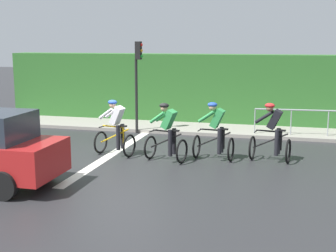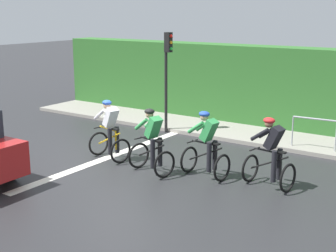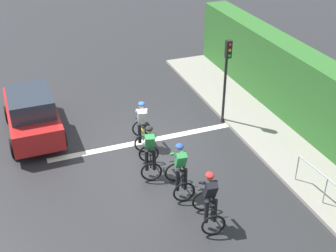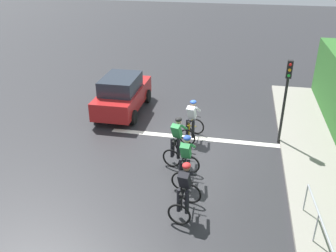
% 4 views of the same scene
% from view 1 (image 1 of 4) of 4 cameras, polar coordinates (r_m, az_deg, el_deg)
% --- Properties ---
extents(ground_plane, '(80.00, 80.00, 0.00)m').
position_cam_1_polar(ground_plane, '(14.16, -5.28, -3.48)').
color(ground_plane, '#28282B').
extents(sidewalk_kerb, '(2.80, 18.16, 0.12)m').
position_cam_1_polar(sidewalk_kerb, '(18.15, 5.76, -0.21)').
color(sidewalk_kerb, gray).
rests_on(sidewalk_kerb, ground).
extents(stone_wall_low, '(0.44, 18.16, 0.67)m').
position_cam_1_polar(stone_wall_low, '(18.97, 6.20, 1.09)').
color(stone_wall_low, gray).
rests_on(stone_wall_low, ground).
extents(hedge_wall, '(1.10, 18.16, 2.83)m').
position_cam_1_polar(hedge_wall, '(19.13, 6.40, 4.43)').
color(hedge_wall, '#2D6628').
rests_on(hedge_wall, ground).
extents(road_marking_stop_line, '(7.00, 0.30, 0.01)m').
position_cam_1_polar(road_marking_stop_line, '(14.30, -6.76, -3.36)').
color(road_marking_stop_line, silver).
rests_on(road_marking_stop_line, ground).
extents(cyclist_lead, '(0.85, 1.18, 1.66)m').
position_cam_1_polar(cyclist_lead, '(13.50, 12.53, -0.91)').
color(cyclist_lead, black).
rests_on(cyclist_lead, ground).
extents(cyclist_second, '(0.80, 1.15, 1.66)m').
position_cam_1_polar(cyclist_second, '(13.42, 5.75, -0.78)').
color(cyclist_second, black).
rests_on(cyclist_second, ground).
extents(cyclist_mid, '(0.92, 1.21, 1.66)m').
position_cam_1_polar(cyclist_mid, '(13.18, -0.12, -0.93)').
color(cyclist_mid, black).
rests_on(cyclist_mid, ground).
extents(cyclist_fourth, '(0.90, 1.20, 1.66)m').
position_cam_1_polar(cyclist_fourth, '(13.94, -6.40, -0.37)').
color(cyclist_fourth, black).
rests_on(cyclist_fourth, ground).
extents(traffic_light_near_crossing, '(0.21, 0.31, 3.34)m').
position_cam_1_polar(traffic_light_near_crossing, '(17.08, -3.71, 6.48)').
color(traffic_light_near_crossing, black).
rests_on(traffic_light_near_crossing, ground).
extents(pedestrian_railing_kerbside, '(0.33, 3.77, 1.03)m').
position_cam_1_polar(pedestrian_railing_kerbside, '(16.94, 16.87, 1.16)').
color(pedestrian_railing_kerbside, '#999EA3').
rests_on(pedestrian_railing_kerbside, ground).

